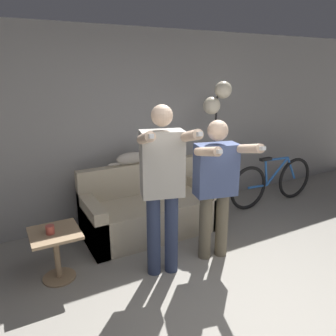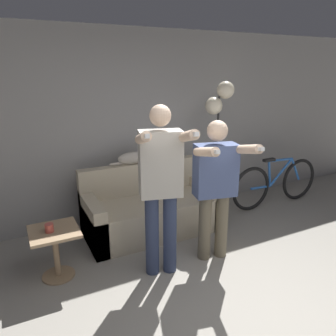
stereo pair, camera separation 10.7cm
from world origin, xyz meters
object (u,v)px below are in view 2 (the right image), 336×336
Objects in this scene: person_left at (161,181)px; person_right at (216,182)px; side_table at (55,243)px; cat at (134,157)px; cup at (49,228)px; floor_lamp at (219,107)px; couch at (151,210)px; bicycle at (276,183)px.

person_left is 0.66m from person_right.
person_right is at bearing -14.41° from side_table.
cup is at bearing -146.01° from cat.
cup is at bearing -167.05° from floor_lamp.
couch is 1.45m from cup.
floor_lamp is (0.67, 0.94, 0.67)m from person_right.
person_left is at bearing -144.58° from floor_lamp.
bicycle is (3.39, 0.42, -0.02)m from side_table.
couch is 1.17m from person_right.
bicycle is (2.22, -0.37, -0.59)m from cat.
couch reaches higher than side_table.
person_right is at bearing -125.50° from floor_lamp.
person_left is 20.40× the size of cup.
bicycle is at bearing -5.04° from floor_lamp.
cup is (-1.21, -0.81, -0.38)m from cat.
couch is at bearing -178.74° from floor_lamp.
bicycle is (2.11, -0.07, 0.07)m from couch.
cat is at bearing 97.07° from person_left.
person_right is 0.82× the size of floor_lamp.
floor_lamp is at bearing 12.65° from side_table.
person_right is (0.65, -0.00, -0.10)m from person_left.
cat is 2.33m from bicycle.
person_left is 1.19m from cup.
bicycle is at bearing -9.40° from cat.
side_table is 0.20m from cup.
bicycle is (1.75, 0.84, -0.56)m from person_right.
floor_lamp is 1.14× the size of bicycle.
cat is (-0.47, 1.21, 0.04)m from person_right.
cat is (-0.12, 0.30, 0.67)m from couch.
person_left reaches higher than cup.
cup is at bearing -151.52° from side_table.
person_left is at bearing -107.69° from couch.
cup is 3.47m from bicycle.
cup reaches higher than side_table.
person_left is 0.92× the size of floor_lamp.
person_left reaches higher than person_right.
floor_lamp reaches higher than person_left.
couch is 3.19× the size of cat.
person_right reaches higher than bicycle.
couch reaches higher than cup.
person_left reaches higher than side_table.
cat reaches higher than couch.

